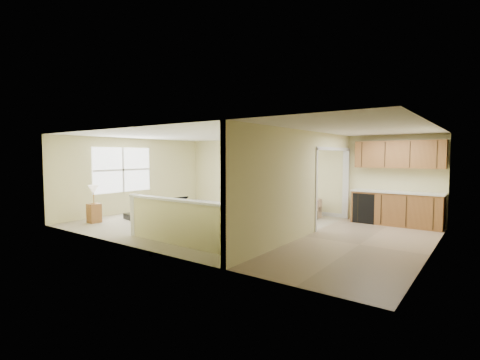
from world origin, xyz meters
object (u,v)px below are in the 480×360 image
Objects in this scene: accent_table at (263,197)px; small_plant at (312,211)px; palm_plant at (253,194)px; loveseat at (297,207)px; lamp_stand at (94,207)px; piano_bench at (204,215)px; piano at (160,197)px.

accent_table is 1.35× the size of small_plant.
palm_plant is at bearing 154.07° from accent_table.
loveseat reaches higher than small_plant.
palm_plant is 5.20m from lamp_stand.
piano_bench is 3.18m from lamp_stand.
piano is 1.44× the size of loveseat.
small_plant reaches higher than piano_bench.
small_plant is at bearing -9.76° from palm_plant.
piano_bench is at bearing 22.14° from piano.
loveseat is 6.08m from lamp_stand.
piano reaches higher than accent_table.
palm_plant is (-0.22, 2.80, 0.33)m from piano_bench.
piano reaches higher than lamp_stand.
lamp_stand is (-1.05, -1.54, -0.20)m from piano.
palm_plant reaches higher than accent_table.
lamp_stand reaches higher than small_plant.
piano is 3.36m from palm_plant.
accent_table is 0.67m from palm_plant.
small_plant is (2.24, 2.38, 0.01)m from piano_bench.
accent_table is at bearing 67.16° from piano.
piano_bench is 3.02m from loveseat.
palm_plant reaches higher than small_plant.
palm_plant is at bearing -176.83° from loveseat.
piano_bench is 0.57× the size of palm_plant.
small_plant is (0.59, -0.16, -0.05)m from loveseat.
accent_table is (0.38, 2.51, 0.27)m from piano_bench.
small_plant is at bearing -3.44° from loveseat.
piano_bench is at bearing -111.69° from loveseat.
piano_bench is 0.66× the size of lamp_stand.
lamp_stand is (-2.59, -1.83, 0.22)m from piano_bench.
loveseat is at bearing 165.24° from small_plant.
palm_plant is 1.15× the size of lamp_stand.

